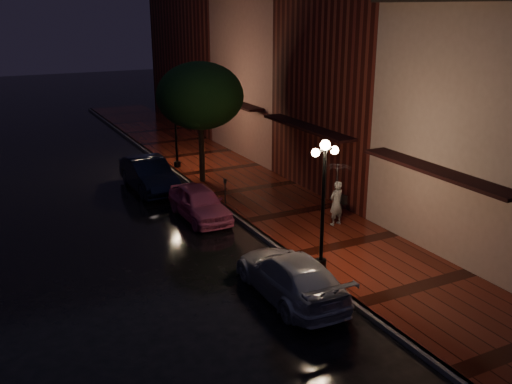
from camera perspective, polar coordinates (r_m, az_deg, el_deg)
ground at (r=22.98m, az=-1.13°, el=-3.28°), size 120.00×120.00×0.00m
sidewalk at (r=23.96m, az=3.71°, el=-2.22°), size 4.50×60.00×0.15m
curb at (r=22.95m, az=-1.13°, el=-3.11°), size 0.25×60.00×0.15m
storefront_near at (r=21.44m, az=23.50°, el=5.51°), size 5.00×8.00×8.50m
storefront_mid at (r=26.97m, az=10.62°, el=11.66°), size 5.00×8.00×11.00m
storefront_far at (r=33.74m, az=2.13°, el=11.47°), size 5.00×8.00×9.00m
storefront_extra at (r=42.66m, az=-4.60°, el=13.47°), size 5.00×12.00×10.00m
streetlamp_near at (r=18.18m, az=6.75°, el=-0.54°), size 0.96×0.36×4.31m
streetlamp_far at (r=30.43m, az=-8.07°, el=6.96°), size 0.96×0.36×4.31m
street_tree at (r=27.46m, az=-5.59°, el=9.35°), size 4.16×4.16×5.80m
pink_car at (r=23.54m, az=-5.67°, el=-1.07°), size 1.64×4.02×1.37m
navy_car at (r=27.51m, az=-10.67°, el=1.74°), size 1.73×4.75×1.56m
silver_car at (r=17.28m, az=3.45°, el=-8.35°), size 2.03×4.76×1.37m
woman_with_umbrella at (r=22.26m, az=8.13°, el=0.74°), size 1.04×1.06×2.51m
parking_meter at (r=24.67m, az=-3.11°, el=0.31°), size 0.11×0.08×1.16m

